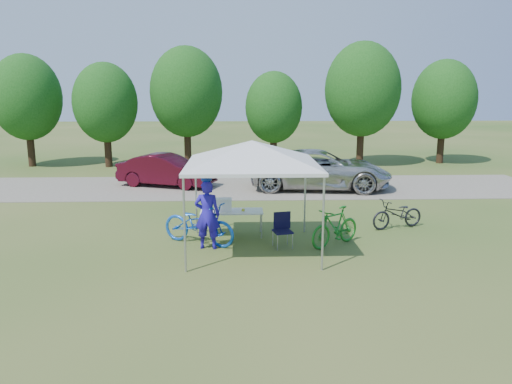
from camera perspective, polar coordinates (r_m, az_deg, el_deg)
ground at (r=12.54m, az=-0.43°, el=-6.58°), size 100.00×100.00×0.00m
gravel_strip at (r=20.29m, az=-1.04°, el=0.57°), size 24.00×5.00×0.02m
canopy at (r=11.97m, az=-0.44°, el=5.55°), size 4.53×4.53×3.00m
treeline at (r=25.95m, az=-1.96°, el=10.84°), size 24.89×4.28×6.30m
folding_table at (r=13.56m, az=-2.79°, el=-2.32°), size 1.69×0.70×0.69m
folding_chair at (r=12.67m, az=3.03°, el=-3.98°), size 0.53×0.55×0.87m
cooler at (r=13.51m, az=-3.78°, el=-1.45°), size 0.47×0.32×0.34m
ice_cream_cup at (r=13.49m, az=-1.48°, el=-2.06°), size 0.09×0.09×0.06m
cyclist at (r=12.46m, az=-5.59°, el=-2.60°), size 0.68×0.49×1.74m
bike_blue at (r=12.91m, az=-6.56°, el=-3.61°), size 2.16×1.61×1.09m
bike_green at (r=12.85m, az=9.03°, el=-3.93°), size 1.62×1.39×1.01m
bike_dark at (r=14.84m, az=15.89°, el=-2.42°), size 1.72×1.05×0.85m
minivan at (r=20.01m, az=7.36°, el=2.59°), size 5.81×3.16×1.55m
sedan at (r=20.70m, az=-10.19°, el=2.47°), size 4.19×2.63×1.30m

